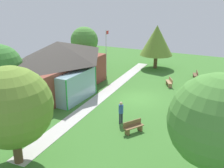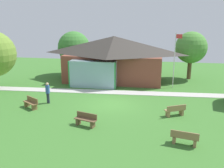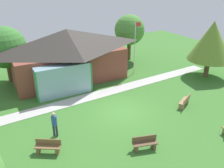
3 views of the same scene
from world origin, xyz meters
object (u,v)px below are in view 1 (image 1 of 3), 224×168
flagpole (106,51)px  bench_lawn_far_right (196,75)px  bench_front_center (184,107)px  tree_lawn_corner (217,122)px  bench_mid_left (133,127)px  visitor_strolling_lawn (121,111)px  bench_front_right (212,88)px  tree_east_hedge (157,40)px  tree_behind_pavilion_right (84,41)px  bench_mid_right (169,82)px  tree_west_hedge (12,107)px  pavilion (59,66)px

flagpole → bench_lawn_far_right: size_ratio=3.49×
bench_front_center → tree_lawn_corner: tree_lawn_corner is taller
bench_mid_left → visitor_strolling_lawn: visitor_strolling_lawn is taller
bench_front_right → bench_front_center: same height
flagpole → tree_lawn_corner: tree_lawn_corner is taller
bench_front_center → tree_east_hedge: 14.09m
bench_front_right → tree_behind_pavilion_right: size_ratio=0.29×
bench_front_right → bench_front_center: bearing=178.2°
bench_mid_right → bench_lawn_far_right: bearing=-54.5°
tree_behind_pavilion_right → tree_lawn_corner: bearing=-134.2°
bench_lawn_far_right → tree_behind_pavilion_right: bearing=81.6°
bench_front_center → tree_west_hedge: 13.59m
tree_lawn_corner → tree_east_hedge: (21.44, 9.47, -0.31)m
visitor_strolling_lawn → bench_lawn_far_right: bearing=18.9°
tree_west_hedge → tree_east_hedge: (23.44, -0.53, 0.22)m
bench_lawn_far_right → bench_front_center: 9.81m
flagpole → tree_east_hedge: bearing=-33.9°
bench_mid_left → tree_lawn_corner: (-4.19, -5.48, 3.57)m
pavilion → tree_west_hedge: size_ratio=2.01×
flagpole → tree_east_hedge: 7.38m
bench_mid_left → bench_front_right: size_ratio=0.97×
tree_behind_pavilion_right → tree_lawn_corner: 24.87m
bench_front_right → tree_behind_pavilion_right: tree_behind_pavilion_right is taller
bench_mid_right → bench_lawn_far_right: same height
pavilion → bench_mid_left: bearing=-115.2°
bench_mid_right → bench_front_right: (0.24, -4.20, 0.00)m
bench_front_right → tree_west_hedge: (-17.32, 8.35, 3.04)m
bench_front_center → tree_behind_pavilion_right: bearing=-102.7°
tree_lawn_corner → visitor_strolling_lawn: bearing=53.7°
bench_mid_right → tree_west_hedge: size_ratio=0.27×
pavilion → bench_front_center: bearing=-87.9°
pavilion → bench_lawn_far_right: 15.55m
bench_front_center → tree_behind_pavilion_right: tree_behind_pavilion_right is taller
bench_mid_right → tree_behind_pavilion_right: size_ratio=0.28×
visitor_strolling_lawn → tree_west_hedge: size_ratio=0.31×
bench_lawn_far_right → tree_east_hedge: bearing=51.7°
flagpole → tree_west_hedge: bearing=-168.4°
tree_east_hedge → tree_west_hedge: bearing=178.7°
bench_lawn_far_right → bench_front_center: (-9.78, -0.75, 0.00)m
bench_mid_right → bench_mid_left: bearing=154.1°
pavilion → bench_front_right: bearing=-64.7°
tree_west_hedge → flagpole: bearing=11.6°
bench_front_center → visitor_strolling_lawn: size_ratio=0.90×
flagpole → bench_lawn_far_right: (3.74, -9.73, -2.62)m
visitor_strolling_lawn → tree_behind_pavilion_right: size_ratio=0.32×
bench_front_right → bench_mid_left: bearing=172.6°
tree_lawn_corner → bench_front_right: bearing=6.2°
flagpole → bench_front_right: size_ratio=3.50×
visitor_strolling_lawn → tree_behind_pavilion_right: tree_behind_pavilion_right is taller
flagpole → tree_west_hedge: 17.70m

